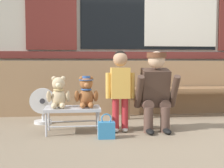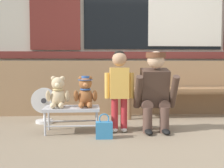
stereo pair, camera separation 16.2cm
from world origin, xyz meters
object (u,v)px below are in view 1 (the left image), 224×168
Objects in this scene: teddy_bear_plain at (59,93)px; adult_crouching at (156,91)px; small_display_bench at (73,110)px; floor_fan at (43,106)px; teddy_bear_with_hat at (86,92)px; wooden_bench_long at (189,92)px; child_standing at (120,82)px; handbag_on_ground at (106,130)px.

teddy_bear_plain is 1.15m from adult_crouching.
teddy_bear_plain reaches higher than small_display_bench.
teddy_bear_with_hat is at bearing -44.90° from floor_fan.
wooden_bench_long is 1.50m from child_standing.
child_standing is 0.45m from adult_crouching.
floor_fan reaches higher than wooden_bench_long.
teddy_bear_with_hat is 0.83m from adult_crouching.
adult_crouching is 1.98× the size of floor_fan.
teddy_bear_plain is 0.38× the size of child_standing.
teddy_bear_plain is (-0.16, 0.00, 0.20)m from small_display_bench.
child_standing is at bearing 57.23° from handbag_on_ground.
floor_fan is at bearing 135.10° from teddy_bear_with_hat.
child_standing reaches higher than teddy_bear_with_hat.
floor_fan is at bearing 149.11° from child_standing.
teddy_bear_with_hat is (0.32, 0.00, 0.01)m from teddy_bear_plain.
handbag_on_ground is (0.53, -0.31, -0.37)m from teddy_bear_plain.
teddy_bear_plain reaches higher than handbag_on_ground.
adult_crouching is (-0.75, -0.90, 0.11)m from wooden_bench_long.
child_standing reaches higher than teddy_bear_plain.
floor_fan is (-0.97, 0.58, -0.35)m from child_standing.
small_display_bench is 1.01m from adult_crouching.
adult_crouching reaches higher than teddy_bear_with_hat.
teddy_bear_with_hat is 0.53m from handbag_on_ground.
child_standing is 1.18m from floor_fan.
adult_crouching is (0.43, -0.01, -0.11)m from child_standing.
wooden_bench_long is at bearing 37.21° from child_standing.
teddy_bear_plain is 0.76× the size of floor_fan.
wooden_bench_long is 2.19× the size of child_standing.
wooden_bench_long is 1.84m from handbag_on_ground.
small_display_bench is at bearing 179.18° from adult_crouching.
wooden_bench_long is at bearing 41.04° from handbag_on_ground.
teddy_bear_with_hat is (-1.58, -0.89, 0.10)m from wooden_bench_long.
floor_fan is at bearing 125.69° from small_display_bench.
floor_fan is at bearing 131.43° from handbag_on_ground.
wooden_bench_long is 5.78× the size of teddy_bear_plain.
teddy_bear_with_hat is 1.34× the size of handbag_on_ground.
teddy_bear_with_hat is 0.38× the size of child_standing.
small_display_bench is at bearing -54.31° from floor_fan.
child_standing reaches higher than handbag_on_ground.
adult_crouching is at bearing -0.67° from child_standing.
teddy_bear_plain is at bearing 149.49° from handbag_on_ground.
small_display_bench is 0.26m from teddy_bear_with_hat.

